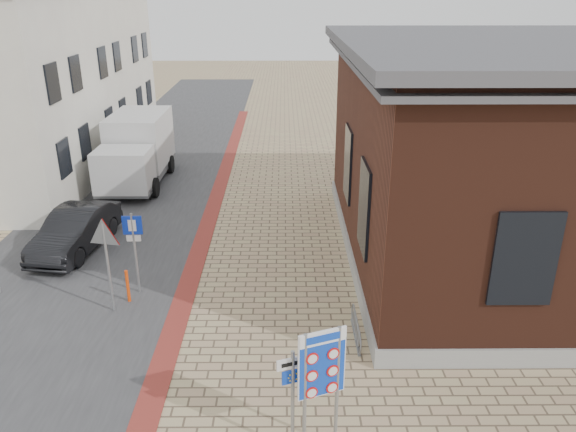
# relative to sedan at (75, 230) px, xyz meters

# --- Properties ---
(ground) EXTENTS (120.00, 120.00, 0.00)m
(ground) POSITION_rel_sedan_xyz_m (6.10, -7.40, -0.70)
(ground) COLOR tan
(ground) RESTS_ON ground
(road_strip) EXTENTS (7.00, 60.00, 0.02)m
(road_strip) POSITION_rel_sedan_xyz_m (0.60, 7.60, -0.69)
(road_strip) COLOR #38383A
(road_strip) RESTS_ON ground
(curb_strip) EXTENTS (0.60, 40.00, 0.02)m
(curb_strip) POSITION_rel_sedan_xyz_m (4.10, 2.60, -0.68)
(curb_strip) COLOR maroon
(curb_strip) RESTS_ON ground
(brick_building) EXTENTS (13.00, 13.00, 6.80)m
(brick_building) POSITION_rel_sedan_xyz_m (15.09, -0.40, 2.79)
(brick_building) COLOR gray
(brick_building) RESTS_ON ground
(townhouse_mid) EXTENTS (7.40, 6.40, 9.10)m
(townhouse_mid) POSITION_rel_sedan_xyz_m (-4.90, 10.60, 3.87)
(townhouse_mid) COLOR silver
(townhouse_mid) RESTS_ON ground
(townhouse_far) EXTENTS (7.40, 6.40, 8.30)m
(townhouse_far) POSITION_rel_sedan_xyz_m (-4.90, 16.60, 3.47)
(townhouse_far) COLOR silver
(townhouse_far) RESTS_ON ground
(bike_rack) EXTENTS (0.08, 1.80, 0.60)m
(bike_rack) POSITION_rel_sedan_xyz_m (8.75, -5.20, -0.43)
(bike_rack) COLOR slate
(bike_rack) RESTS_ON ground
(sedan) EXTENTS (2.05, 4.40, 1.39)m
(sedan) POSITION_rel_sedan_xyz_m (0.00, 0.00, 0.00)
(sedan) COLOR black
(sedan) RESTS_ON ground
(box_truck) EXTENTS (2.49, 5.72, 2.98)m
(box_truck) POSITION_rel_sedan_xyz_m (0.43, 6.95, 0.84)
(box_truck) COLOR slate
(box_truck) RESTS_ON ground
(border_sign) EXTENTS (0.87, 0.36, 2.68)m
(border_sign) POSITION_rel_sedan_xyz_m (7.61, -8.90, 1.22)
(border_sign) COLOR gray
(border_sign) RESTS_ON ground
(essen_sign) EXTENTS (0.59, 0.24, 2.25)m
(essen_sign) POSITION_rel_sedan_xyz_m (7.10, -8.90, 0.78)
(essen_sign) COLOR gray
(essen_sign) RESTS_ON ground
(parking_sign) EXTENTS (0.54, 0.07, 2.46)m
(parking_sign) POSITION_rel_sedan_xyz_m (2.76, -2.90, 0.97)
(parking_sign) COLOR gray
(parking_sign) RESTS_ON ground
(yield_sign) EXTENTS (0.94, 0.25, 2.67)m
(yield_sign) POSITION_rel_sedan_xyz_m (2.30, -3.90, 1.36)
(yield_sign) COLOR gray
(yield_sign) RESTS_ON ground
(bollard) EXTENTS (0.09, 0.09, 0.98)m
(bollard) POSITION_rel_sedan_xyz_m (2.60, -3.42, -0.21)
(bollard) COLOR #EB430C
(bollard) RESTS_ON ground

